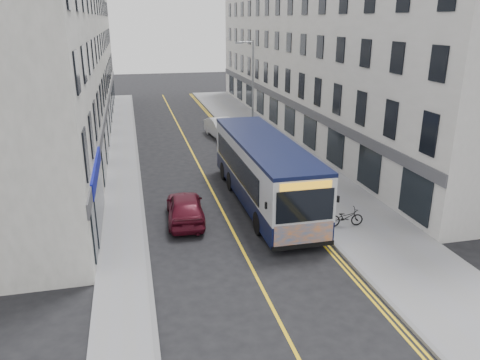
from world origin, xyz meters
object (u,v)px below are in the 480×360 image
pedestrian_near (283,151)px  pedestrian_far (267,139)px  streetlamp (252,94)px  city_bus (264,169)px  bicycle (346,217)px  car_maroon (185,207)px  car_white (221,128)px

pedestrian_near → pedestrian_far: pedestrian_near is taller
streetlamp → city_bus: bearing=-100.8°
city_bus → bicycle: size_ratio=7.12×
bicycle → car_maroon: car_maroon is taller
bicycle → pedestrian_far: pedestrian_far is taller
streetlamp → bicycle: streetlamp is taller
pedestrian_far → car_white: size_ratio=0.33×
streetlamp → pedestrian_far: 3.75m
bicycle → car_white: bearing=11.7°
pedestrian_far → car_maroon: 13.68m
streetlamp → car_white: streetlamp is taller
pedestrian_far → car_white: pedestrian_far is taller
streetlamp → city_bus: streetlamp is taller
city_bus → pedestrian_far: city_bus is taller
streetlamp → city_bus: 10.08m
streetlamp → pedestrian_far: bearing=19.2°
bicycle → pedestrian_near: pedestrian_near is taller
car_white → pedestrian_near: bearing=-81.9°
bicycle → streetlamp: bearing=9.6°
streetlamp → pedestrian_far: size_ratio=5.13×
city_bus → pedestrian_near: size_ratio=6.64×
bicycle → car_maroon: bearing=75.6°
pedestrian_far → car_white: bearing=80.2°
city_bus → car_white: (0.70, 15.06, -1.13)m
bicycle → car_maroon: (-7.23, 2.55, 0.17)m
city_bus → car_white: bearing=87.4°
car_maroon → streetlamp: bearing=-115.8°
car_white → car_maroon: size_ratio=1.10×
pedestrian_near → pedestrian_far: bearing=93.0°
bicycle → pedestrian_far: bearing=4.0°
pedestrian_near → car_white: pedestrian_near is taller
streetlamp → car_white: 6.64m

